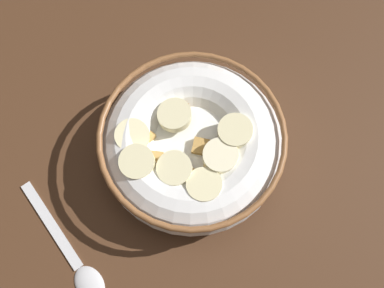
% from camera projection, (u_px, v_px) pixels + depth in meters
% --- Properties ---
extents(ground_plane, '(0.99, 0.99, 0.02)m').
position_uv_depth(ground_plane, '(192.00, 156.00, 0.48)').
color(ground_plane, '#472B19').
extents(cereal_bowl, '(0.18, 0.18, 0.06)m').
position_uv_depth(cereal_bowl, '(192.00, 144.00, 0.44)').
color(cereal_bowl, white).
rests_on(cereal_bowl, ground_plane).
extents(spoon, '(0.14, 0.06, 0.01)m').
position_uv_depth(spoon, '(76.00, 264.00, 0.43)').
color(spoon, silver).
rests_on(spoon, ground_plane).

